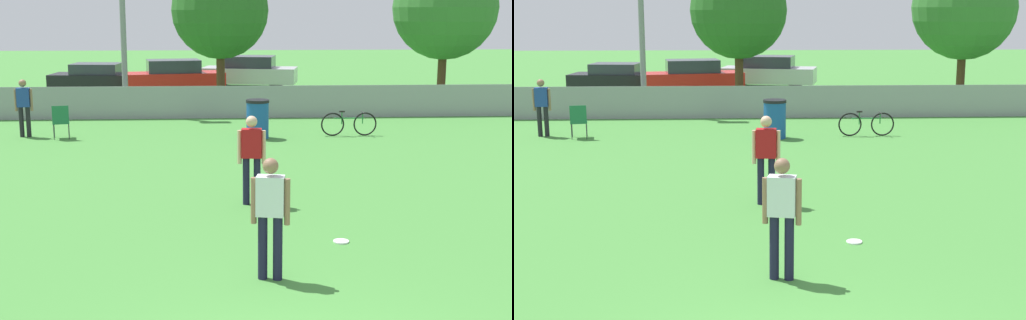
% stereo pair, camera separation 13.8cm
% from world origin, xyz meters
% --- Properties ---
extents(fence_backline, '(19.21, 0.07, 1.21)m').
position_xyz_m(fence_backline, '(0.00, 18.00, 0.55)').
color(fence_backline, gray).
rests_on(fence_backline, ground_plane).
extents(tree_near_pole, '(3.63, 3.63, 5.42)m').
position_xyz_m(tree_near_pole, '(-0.68, 21.07, 3.59)').
color(tree_near_pole, '#4C331E').
rests_on(tree_near_pole, ground_plane).
extents(tree_far_right, '(3.91, 3.91, 5.66)m').
position_xyz_m(tree_far_right, '(7.78, 20.90, 3.69)').
color(tree_far_right, '#4C331E').
rests_on(tree_far_right, ground_plane).
extents(player_thrower_red, '(0.53, 0.25, 1.69)m').
position_xyz_m(player_thrower_red, '(-0.20, 7.00, 0.97)').
color(player_thrower_red, '#191933').
rests_on(player_thrower_red, ground_plane).
extents(player_receiver_white, '(0.52, 0.29, 1.69)m').
position_xyz_m(player_receiver_white, '(-0.13, 3.15, 0.97)').
color(player_receiver_white, '#191933').
rests_on(player_receiver_white, ground_plane).
extents(spectator_in_blue, '(0.51, 0.24, 1.66)m').
position_xyz_m(spectator_in_blue, '(-6.38, 14.68, 0.95)').
color(spectator_in_blue, black).
rests_on(spectator_in_blue, ground_plane).
extents(frisbee_disc, '(0.25, 0.25, 0.03)m').
position_xyz_m(frisbee_disc, '(1.11, 4.66, 0.01)').
color(frisbee_disc, white).
rests_on(frisbee_disc, ground_plane).
extents(folding_chair_sideline, '(0.54, 0.54, 0.97)m').
position_xyz_m(folding_chair_sideline, '(-5.27, 14.27, 0.55)').
color(folding_chair_sideline, '#333338').
rests_on(folding_chair_sideline, ground_plane).
extents(bicycle_sideline, '(1.64, 0.44, 0.74)m').
position_xyz_m(bicycle_sideline, '(3.01, 14.34, 0.36)').
color(bicycle_sideline, black).
rests_on(bicycle_sideline, ground_plane).
extents(trash_bin, '(0.67, 0.67, 1.11)m').
position_xyz_m(trash_bin, '(0.32, 14.10, 0.56)').
color(trash_bin, '#194C99').
rests_on(trash_bin, ground_plane).
extents(parked_car_dark, '(4.13, 2.19, 1.28)m').
position_xyz_m(parked_car_dark, '(-6.18, 26.15, 0.64)').
color(parked_car_dark, black).
rests_on(parked_car_dark, ground_plane).
extents(parked_car_red, '(4.57, 2.41, 1.49)m').
position_xyz_m(parked_car_red, '(-2.71, 25.33, 0.72)').
color(parked_car_red, black).
rests_on(parked_car_red, ground_plane).
extents(parked_car_silver, '(4.70, 2.71, 1.47)m').
position_xyz_m(parked_car_silver, '(0.75, 28.02, 0.72)').
color(parked_car_silver, black).
rests_on(parked_car_silver, ground_plane).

